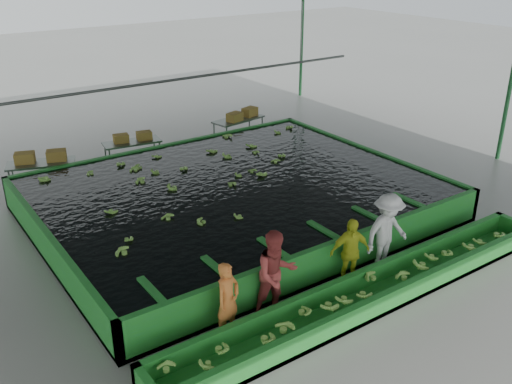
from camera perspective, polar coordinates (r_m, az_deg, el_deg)
ground at (r=14.42m, az=1.14°, el=-4.30°), size 80.00×80.00×0.00m
shed_roof at (r=12.86m, az=1.32°, el=15.79°), size 20.00×22.00×0.04m
shed_posts at (r=13.43m, az=1.22°, el=5.16°), size 20.00×22.00×5.00m
flotation_tank at (r=15.34m, az=-2.14°, el=-0.65°), size 10.00×8.00×0.90m
tank_water at (r=15.18m, az=-2.16°, el=0.73°), size 9.70×7.70×0.00m
sorting_trough at (r=11.98m, az=11.45°, el=-9.80°), size 10.00×1.00×0.50m
cableway_rail at (r=17.44m, az=-8.64°, el=10.96°), size 0.08×0.08×14.00m
rail_hanger_right at (r=19.94m, az=4.57°, el=15.65°), size 0.04×0.04×2.00m
worker_a at (r=10.64m, az=-2.83°, el=-10.74°), size 0.64×0.52×1.52m
worker_b at (r=11.07m, az=2.02°, el=-8.23°), size 0.99×0.83×1.83m
worker_c at (r=12.25m, az=9.37°, el=-5.94°), size 0.98×0.64×1.54m
worker_d at (r=12.90m, az=12.96°, el=-3.94°), size 1.19×0.69×1.83m
packing_table_left at (r=17.96m, az=-20.53°, el=1.48°), size 2.06×1.35×0.87m
packing_table_mid at (r=19.16m, az=-12.20°, el=3.78°), size 1.92×0.98×0.83m
packing_table_right at (r=21.02m, az=-1.76°, el=6.19°), size 2.07×1.11×0.89m
box_stack_left at (r=17.88m, az=-20.66°, el=2.87°), size 1.48×0.88×0.31m
box_stack_mid at (r=19.07m, az=-12.20°, el=5.03°), size 1.27×0.57×0.27m
box_stack_right at (r=20.90m, az=-1.37°, el=7.37°), size 1.47×0.79×0.30m
floating_bananas at (r=15.80m, az=-3.73°, el=1.65°), size 8.34×5.69×0.11m
trough_bananas at (r=11.90m, az=11.51°, el=-9.19°), size 9.20×0.61×0.12m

